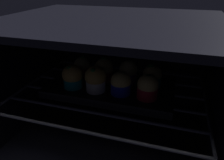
# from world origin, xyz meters

# --- Properties ---
(oven_cavity) EXTENTS (0.59, 0.47, 0.37)m
(oven_cavity) POSITION_xyz_m (0.00, 0.26, 0.17)
(oven_cavity) COLOR black
(oven_cavity) RESTS_ON ground
(oven_rack) EXTENTS (0.55, 0.42, 0.01)m
(oven_rack) POSITION_xyz_m (0.00, 0.22, 0.14)
(oven_rack) COLOR #42424C
(oven_rack) RESTS_ON oven_cavity
(baking_tray) EXTENTS (0.37, 0.22, 0.02)m
(baking_tray) POSITION_xyz_m (0.00, 0.23, 0.15)
(baking_tray) COLOR black
(baking_tray) RESTS_ON oven_rack
(muffin_row0_col0) EXTENTS (0.06, 0.06, 0.07)m
(muffin_row0_col0) POSITION_xyz_m (-0.11, 0.19, 0.19)
(muffin_row0_col0) COLOR #0C8C84
(muffin_row0_col0) RESTS_ON baking_tray
(muffin_row0_col1) EXTENTS (0.06, 0.06, 0.08)m
(muffin_row0_col1) POSITION_xyz_m (-0.04, 0.19, 0.19)
(muffin_row0_col1) COLOR silver
(muffin_row0_col1) RESTS_ON baking_tray
(muffin_row0_col2) EXTENTS (0.06, 0.06, 0.07)m
(muffin_row0_col2) POSITION_xyz_m (0.04, 0.20, 0.18)
(muffin_row0_col2) COLOR #1928B7
(muffin_row0_col2) RESTS_ON baking_tray
(muffin_row0_col3) EXTENTS (0.06, 0.06, 0.07)m
(muffin_row0_col3) POSITION_xyz_m (0.11, 0.19, 0.19)
(muffin_row0_col3) COLOR red
(muffin_row0_col3) RESTS_ON baking_tray
(muffin_row1_col0) EXTENTS (0.06, 0.06, 0.07)m
(muffin_row1_col0) POSITION_xyz_m (-0.11, 0.27, 0.18)
(muffin_row1_col0) COLOR red
(muffin_row1_col0) RESTS_ON baking_tray
(muffin_row1_col1) EXTENTS (0.06, 0.06, 0.08)m
(muffin_row1_col1) POSITION_xyz_m (-0.04, 0.27, 0.19)
(muffin_row1_col1) COLOR red
(muffin_row1_col1) RESTS_ON baking_tray
(muffin_row1_col2) EXTENTS (0.06, 0.06, 0.07)m
(muffin_row1_col2) POSITION_xyz_m (0.04, 0.27, 0.18)
(muffin_row1_col2) COLOR #7A238C
(muffin_row1_col2) RESTS_ON baking_tray
(muffin_row1_col3) EXTENTS (0.06, 0.06, 0.07)m
(muffin_row1_col3) POSITION_xyz_m (0.11, 0.27, 0.18)
(muffin_row1_col3) COLOR #0C8C84
(muffin_row1_col3) RESTS_ON baking_tray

